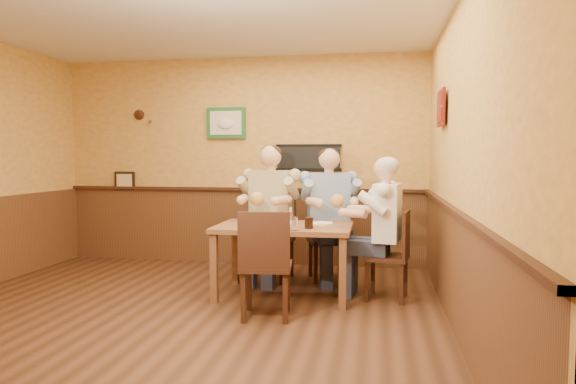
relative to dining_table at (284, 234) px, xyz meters
name	(u,v)px	position (x,y,z in m)	size (l,w,h in m)	color
room	(189,132)	(-0.75, -0.75, 1.03)	(5.02, 5.03, 2.81)	#371E10
dining_table	(284,234)	(0.00, 0.00, 0.00)	(1.40, 0.90, 0.75)	brown
chair_back_left	(272,238)	(-0.27, 0.67, -0.16)	(0.46, 0.46, 1.00)	#3E2113
chair_back_right	(328,239)	(0.39, 0.78, -0.17)	(0.45, 0.45, 0.98)	#3E2113
chair_right_end	(387,255)	(1.06, 0.06, -0.20)	(0.42, 0.42, 0.92)	#3E2113
chair_near_side	(266,263)	(-0.03, -0.73, -0.16)	(0.46, 0.46, 0.99)	#3E2113
diner_tan_shirt	(272,220)	(-0.27, 0.67, 0.06)	(0.66, 0.66, 1.43)	tan
diner_blue_polo	(328,221)	(0.39, 0.78, 0.04)	(0.65, 0.65, 1.40)	#7D97BC
diner_white_elder	(387,236)	(1.06, 0.06, 0.00)	(0.61, 0.61, 1.31)	white
water_glass_left	(245,221)	(-0.37, -0.22, 0.16)	(0.09, 0.09, 0.13)	silver
water_glass_mid	(294,224)	(0.16, -0.36, 0.16)	(0.09, 0.09, 0.13)	white
cola_tumbler	(309,223)	(0.29, -0.22, 0.15)	(0.09, 0.09, 0.11)	black
hot_sauce_bottle	(291,218)	(0.09, -0.10, 0.18)	(0.04, 0.04, 0.18)	#BF3C14
salt_shaker	(272,221)	(-0.12, -0.04, 0.14)	(0.04, 0.04, 0.10)	white
pepper_shaker	(278,220)	(-0.07, 0.03, 0.14)	(0.04, 0.04, 0.10)	black
plate_far_left	(254,221)	(-0.37, 0.19, 0.10)	(0.23, 0.23, 0.02)	white
plate_far_right	(320,223)	(0.37, 0.14, 0.10)	(0.27, 0.27, 0.02)	silver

